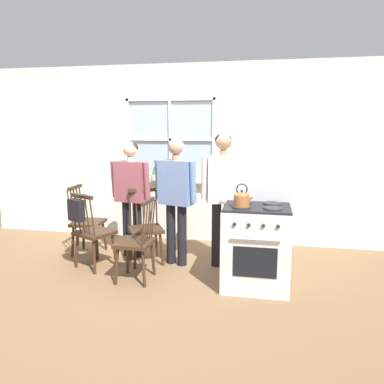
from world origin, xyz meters
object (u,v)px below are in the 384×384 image
(person_teen_center, at_px, (176,191))
(handbag, at_px, (76,210))
(kettle, at_px, (242,198))
(potted_plant, at_px, (155,175))
(stove, at_px, (256,245))
(person_elderly_left, at_px, (131,188))
(person_adult_right, at_px, (223,187))
(chair_near_stove, at_px, (146,229))
(chair_center_cluster, at_px, (87,223))
(chair_by_window, at_px, (93,233))
(chair_near_wall, at_px, (137,243))

(person_teen_center, bearing_deg, handbag, -137.61)
(kettle, relative_size, potted_plant, 0.96)
(stove, bearing_deg, person_elderly_left, 158.30)
(person_adult_right, height_order, handbag, person_adult_right)
(chair_near_stove, bearing_deg, stove, -46.97)
(chair_center_cluster, xyz_separation_m, handbag, (0.23, -0.68, 0.35))
(kettle, bearing_deg, handbag, 177.31)
(chair_by_window, height_order, stove, stove)
(chair_near_wall, distance_m, chair_near_stove, 0.59)
(handbag, bearing_deg, person_elderly_left, 58.93)
(person_adult_right, distance_m, handbag, 1.80)
(chair_near_stove, distance_m, person_teen_center, 0.67)
(chair_near_wall, height_order, stove, stove)
(person_elderly_left, bearing_deg, stove, -12.15)
(person_elderly_left, relative_size, potted_plant, 6.14)
(person_teen_center, xyz_separation_m, kettle, (0.87, -0.62, 0.05))
(chair_near_stove, relative_size, kettle, 3.92)
(person_elderly_left, distance_m, kettle, 1.74)
(chair_by_window, height_order, chair_near_stove, same)
(chair_by_window, bearing_deg, person_adult_right, -141.35)
(chair_near_wall, relative_size, person_adult_right, 0.57)
(person_teen_center, relative_size, potted_plant, 6.27)
(potted_plant, bearing_deg, handbag, -108.54)
(person_teen_center, xyz_separation_m, stove, (1.03, -0.49, -0.50))
(chair_near_wall, distance_m, potted_plant, 1.73)
(chair_by_window, xyz_separation_m, chair_near_stove, (0.59, 0.31, 0.00))
(chair_near_wall, xyz_separation_m, person_teen_center, (0.33, 0.59, 0.52))
(chair_near_stove, relative_size, stove, 0.89)
(chair_by_window, distance_m, chair_near_wall, 0.72)
(chair_by_window, bearing_deg, chair_center_cluster, -29.80)
(chair_center_cluster, distance_m, stove, 2.44)
(chair_by_window, height_order, potted_plant, potted_plant)
(chair_by_window, bearing_deg, kettle, -164.04)
(kettle, height_order, handbag, kettle)
(chair_by_window, relative_size, person_elderly_left, 0.61)
(kettle, xyz_separation_m, potted_plant, (-1.45, 1.64, 0.01))
(chair_near_stove, height_order, handbag, same)
(chair_near_wall, distance_m, chair_center_cluster, 1.24)
(kettle, bearing_deg, chair_center_cluster, 160.59)
(chair_near_wall, bearing_deg, person_teen_center, 151.07)
(person_teen_center, bearing_deg, person_adult_right, 22.74)
(handbag, bearing_deg, person_adult_right, 19.30)
(person_adult_right, bearing_deg, chair_near_wall, -160.43)
(chair_by_window, xyz_separation_m, stove, (2.03, -0.17, 0.02))
(chair_center_cluster, relative_size, potted_plant, 3.76)
(potted_plant, bearing_deg, chair_by_window, -107.41)
(person_teen_center, bearing_deg, person_elderly_left, -178.80)
(kettle, distance_m, handbag, 1.98)
(chair_near_stove, xyz_separation_m, stove, (1.44, -0.48, 0.02))
(chair_near_wall, bearing_deg, chair_center_cluster, -126.39)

